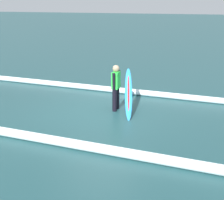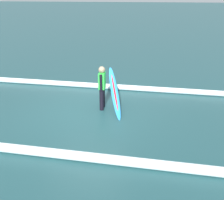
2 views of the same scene
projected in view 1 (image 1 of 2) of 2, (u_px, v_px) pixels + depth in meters
ground_plane at (99, 111)px, 10.67m from camera, size 160.05×160.05×0.00m
surfer at (116, 85)px, 10.54m from camera, size 0.22×0.60×1.46m
surfboard at (129, 93)px, 10.48m from camera, size 0.78×1.82×1.24m
wave_crest_foreground at (135, 92)px, 12.47m from camera, size 16.22×0.91×0.21m
wave_crest_midground at (167, 160)px, 7.12m from camera, size 21.00×1.22×0.23m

